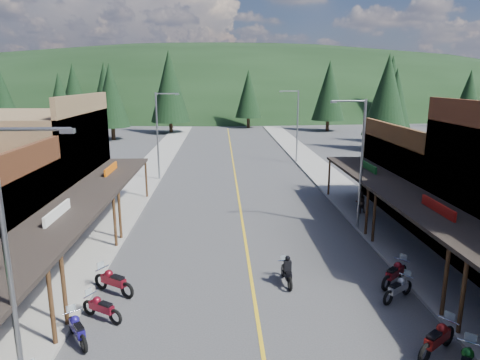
{
  "coord_description": "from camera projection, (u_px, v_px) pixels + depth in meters",
  "views": [
    {
      "loc": [
        -1.36,
        -16.89,
        9.1
      ],
      "look_at": [
        -0.19,
        9.04,
        3.0
      ],
      "focal_mm": 32.0,
      "sensor_mm": 36.0,
      "label": 1
    }
  ],
  "objects": [
    {
      "name": "ground",
      "position": [
        254.0,
        295.0,
        18.57
      ],
      "size": [
        220.0,
        220.0,
        0.0
      ],
      "primitive_type": "plane",
      "color": "#38383A",
      "rests_on": "ground"
    },
    {
      "name": "centerline",
      "position": [
        237.0,
        185.0,
        38.02
      ],
      "size": [
        0.15,
        90.0,
        0.01
      ],
      "primitive_type": "cube",
      "color": "gold",
      "rests_on": "ground"
    },
    {
      "name": "sidewalk_west",
      "position": [
        138.0,
        185.0,
        37.62
      ],
      "size": [
        3.4,
        94.0,
        0.15
      ],
      "primitive_type": "cube",
      "color": "gray",
      "rests_on": "ground"
    },
    {
      "name": "sidewalk_east",
      "position": [
        333.0,
        183.0,
        38.38
      ],
      "size": [
        3.4,
        94.0,
        0.15
      ],
      "primitive_type": "cube",
      "color": "gray",
      "rests_on": "ground"
    },
    {
      "name": "shop_west_3",
      "position": [
        33.0,
        167.0,
        28.15
      ],
      "size": [
        10.9,
        10.2,
        8.2
      ],
      "color": "brown",
      "rests_on": "ground"
    },
    {
      "name": "shop_east_3",
      "position": [
        439.0,
        177.0,
        29.58
      ],
      "size": [
        10.9,
        10.2,
        6.2
      ],
      "color": "#4C2D16",
      "rests_on": "ground"
    },
    {
      "name": "streetlight_0",
      "position": [
        13.0,
        258.0,
        11.41
      ],
      "size": [
        2.16,
        0.18,
        8.0
      ],
      "color": "gray",
      "rests_on": "ground"
    },
    {
      "name": "streetlight_1",
      "position": [
        159.0,
        132.0,
        38.64
      ],
      "size": [
        2.16,
        0.18,
        8.0
      ],
      "color": "gray",
      "rests_on": "ground"
    },
    {
      "name": "streetlight_2",
      "position": [
        360.0,
        159.0,
        25.63
      ],
      "size": [
        2.16,
        0.18,
        8.0
      ],
      "color": "gray",
      "rests_on": "ground"
    },
    {
      "name": "streetlight_3",
      "position": [
        296.0,
        123.0,
        47.03
      ],
      "size": [
        2.16,
        0.18,
        8.0
      ],
      "color": "gray",
      "rests_on": "ground"
    },
    {
      "name": "ridge_hill",
      "position": [
        224.0,
        106.0,
        149.85
      ],
      "size": [
        310.0,
        140.0,
        60.0
      ],
      "primitive_type": "ellipsoid",
      "color": "black",
      "rests_on": "ground"
    },
    {
      "name": "pine_0",
      "position": [
        2.0,
        95.0,
        75.62
      ],
      "size": [
        5.04,
        5.04,
        11.0
      ],
      "color": "black",
      "rests_on": "ground"
    },
    {
      "name": "pine_1",
      "position": [
        105.0,
        89.0,
        83.93
      ],
      "size": [
        5.88,
        5.88,
        12.5
      ],
      "color": "black",
      "rests_on": "ground"
    },
    {
      "name": "pine_2",
      "position": [
        170.0,
        86.0,
        72.7
      ],
      "size": [
        6.72,
        6.72,
        14.0
      ],
      "color": "black",
      "rests_on": "ground"
    },
    {
      "name": "pine_3",
      "position": [
        248.0,
        94.0,
        81.44
      ],
      "size": [
        5.04,
        5.04,
        11.0
      ],
      "color": "black",
      "rests_on": "ground"
    },
    {
      "name": "pine_4",
      "position": [
        329.0,
        90.0,
        76.05
      ],
      "size": [
        5.88,
        5.88,
        12.5
      ],
      "color": "black",
      "rests_on": "ground"
    },
    {
      "name": "pine_5",
      "position": [
        391.0,
        85.0,
        88.25
      ],
      "size": [
        6.72,
        6.72,
        14.0
      ],
      "color": "black",
      "rests_on": "ground"
    },
    {
      "name": "pine_6",
      "position": [
        469.0,
        94.0,
        81.34
      ],
      "size": [
        5.04,
        5.04,
        11.0
      ],
      "color": "black",
      "rests_on": "ground"
    },
    {
      "name": "pine_7",
      "position": [
        74.0,
        89.0,
        89.41
      ],
      "size": [
        5.88,
        5.88,
        12.5
      ],
      "color": "black",
      "rests_on": "ground"
    },
    {
      "name": "pine_8",
      "position": [
        61.0,
        105.0,
        55.13
      ],
      "size": [
        4.48,
        4.48,
        10.0
      ],
      "color": "black",
      "rests_on": "ground"
    },
    {
      "name": "pine_9",
      "position": [
        395.0,
        99.0,
        61.92
      ],
      "size": [
        4.93,
        4.93,
        10.8
      ],
      "color": "black",
      "rests_on": "ground"
    },
    {
      "name": "pine_10",
      "position": [
        111.0,
        95.0,
        64.85
      ],
      "size": [
        5.38,
        5.38,
        11.6
      ],
      "color": "black",
      "rests_on": "ground"
    },
    {
      "name": "pine_11",
      "position": [
        387.0,
        95.0,
        54.76
      ],
      "size": [
        5.82,
        5.82,
        12.4
      ],
      "color": "black",
      "rests_on": "ground"
    },
    {
      "name": "bike_west_6",
      "position": [
        77.0,
        328.0,
        15.06
      ],
      "size": [
        1.65,
        2.02,
        1.13
      ],
      "primitive_type": null,
      "rotation": [
        0.0,
        0.0,
        0.58
      ],
      "color": "navy",
      "rests_on": "ground"
    },
    {
      "name": "bike_west_7",
      "position": [
        101.0,
        307.0,
        16.48
      ],
      "size": [
        2.03,
        1.6,
        1.13
      ],
      "primitive_type": null,
      "rotation": [
        0.0,
        0.0,
        1.02
      ],
      "color": "maroon",
      "rests_on": "ground"
    },
    {
      "name": "bike_west_8",
      "position": [
        113.0,
        280.0,
        18.49
      ],
      "size": [
        2.29,
        1.86,
        1.28
      ],
      "primitive_type": null,
      "rotation": [
        0.0,
        0.0,
        0.99
      ],
      "color": "maroon",
      "rests_on": "ground"
    },
    {
      "name": "bike_east_6",
      "position": [
        437.0,
        338.0,
        14.38
      ],
      "size": [
        2.24,
        1.93,
        1.28
      ],
      "primitive_type": null,
      "rotation": [
        0.0,
        0.0,
        -0.93
      ],
      "color": "maroon",
      "rests_on": "ground"
    },
    {
      "name": "bike_east_7",
      "position": [
        398.0,
        288.0,
        18.0
      ],
      "size": [
        2.0,
        1.7,
        1.14
      ],
      "primitive_type": null,
      "rotation": [
        0.0,
        0.0,
        -0.94
      ],
      "color": "#9FA0A4",
      "rests_on": "ground"
    },
    {
      "name": "bike_east_8",
      "position": [
        395.0,
        272.0,
        19.3
      ],
      "size": [
        2.12,
        2.01,
        1.26
      ],
      "primitive_type": null,
      "rotation": [
        0.0,
        0.0,
        -0.84
      ],
      "color": "maroon",
      "rests_on": "ground"
    },
    {
      "name": "rider_on_bike",
      "position": [
        287.0,
        272.0,
        19.43
      ],
      "size": [
        0.77,
        1.95,
        1.45
      ],
      "rotation": [
        0.0,
        0.0,
        0.07
      ],
      "color": "black",
      "rests_on": "ground"
    },
    {
      "name": "pedestrian_east_b",
      "position": [
        360.0,
        202.0,
        29.29
      ],
      "size": [
        0.88,
        0.67,
        1.6
      ],
      "primitive_type": "imported",
      "rotation": [
        0.0,
        0.0,
        3.46
      ],
      "color": "brown",
      "rests_on": "sidewalk_east"
    }
  ]
}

